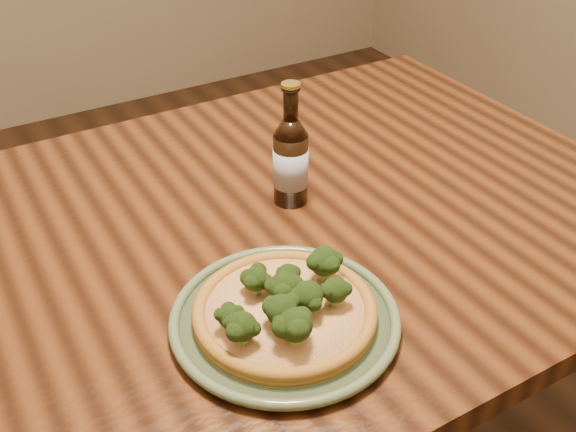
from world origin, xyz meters
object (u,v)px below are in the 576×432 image
plate (285,319)px  beer_bottle (291,160)px  pizza (286,308)px  table (179,297)px

plate → beer_bottle: beer_bottle is taller
plate → pizza: pizza is taller
table → pizza: 0.27m
table → pizza: bearing=-74.1°
table → pizza: pizza is taller
plate → table: bearing=106.1°
table → pizza: size_ratio=6.72×
table → pizza: (0.06, -0.23, 0.12)m
table → beer_bottle: bearing=7.1°
plate → beer_bottle: 0.30m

